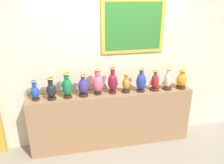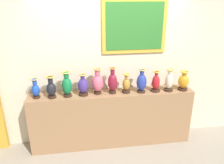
{
  "view_description": "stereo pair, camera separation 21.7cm",
  "coord_description": "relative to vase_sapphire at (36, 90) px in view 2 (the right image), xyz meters",
  "views": [
    {
      "loc": [
        -0.7,
        -3.32,
        2.49
      ],
      "look_at": [
        0.0,
        0.0,
        1.17
      ],
      "focal_mm": 35.82,
      "sensor_mm": 36.0,
      "label": 1
    },
    {
      "loc": [
        -0.49,
        -3.36,
        2.49
      ],
      "look_at": [
        0.0,
        0.0,
        1.17
      ],
      "focal_mm": 35.82,
      "sensor_mm": 36.0,
      "label": 2
    }
  ],
  "objects": [
    {
      "name": "vase_sapphire",
      "position": [
        0.0,
        0.0,
        0.0
      ],
      "size": [
        0.13,
        0.13,
        0.32
      ],
      "color": "#382319",
      "rests_on": "display_shelf"
    },
    {
      "name": "vase_ochre",
      "position": [
        1.44,
        -0.0,
        0.0
      ],
      "size": [
        0.13,
        0.13,
        0.33
      ],
      "color": "#382319",
      "rests_on": "display_shelf"
    },
    {
      "name": "vase_cobalt",
      "position": [
        1.69,
        -0.02,
        0.04
      ],
      "size": [
        0.16,
        0.16,
        0.4
      ],
      "color": "#382319",
      "rests_on": "display_shelf"
    },
    {
      "name": "back_wall",
      "position": [
        1.22,
        0.27,
        0.32
      ],
      "size": [
        5.26,
        0.14,
        2.85
      ],
      "color": "beige",
      "rests_on": "ground_plane"
    },
    {
      "name": "vase_onyx",
      "position": [
        0.24,
        -0.04,
        0.02
      ],
      "size": [
        0.15,
        0.15,
        0.36
      ],
      "color": "#382319",
      "rests_on": "display_shelf"
    },
    {
      "name": "vase_emerald",
      "position": [
        0.48,
        -0.02,
        0.05
      ],
      "size": [
        0.16,
        0.16,
        0.41
      ],
      "color": "#382319",
      "rests_on": "display_shelf"
    },
    {
      "name": "display_shelf",
      "position": [
        1.21,
        0.02,
        -0.63
      ],
      "size": [
        2.74,
        0.38,
        0.98
      ],
      "primitive_type": "cube",
      "color": "#99704C",
      "rests_on": "ground_plane"
    },
    {
      "name": "vase_indigo",
      "position": [
        0.74,
        -0.01,
        0.02
      ],
      "size": [
        0.17,
        0.17,
        0.36
      ],
      "color": "#382319",
      "rests_on": "display_shelf"
    },
    {
      "name": "vase_crimson",
      "position": [
        1.94,
        -0.02,
        0.01
      ],
      "size": [
        0.16,
        0.16,
        0.35
      ],
      "color": "#382319",
      "rests_on": "display_shelf"
    },
    {
      "name": "vase_burgundy",
      "position": [
        1.21,
        0.0,
        0.06
      ],
      "size": [
        0.15,
        0.15,
        0.44
      ],
      "color": "#382319",
      "rests_on": "display_shelf"
    },
    {
      "name": "vase_amber",
      "position": [
        2.42,
        -0.04,
        0.02
      ],
      "size": [
        0.17,
        0.17,
        0.34
      ],
      "color": "#382319",
      "rests_on": "display_shelf"
    },
    {
      "name": "vase_ivory",
      "position": [
        2.16,
        -0.03,
        0.03
      ],
      "size": [
        0.15,
        0.15,
        0.38
      ],
      "color": "#382319",
      "rests_on": "display_shelf"
    },
    {
      "name": "vase_rose",
      "position": [
        0.97,
        0.02,
        0.05
      ],
      "size": [
        0.19,
        0.19,
        0.43
      ],
      "color": "#382319",
      "rests_on": "display_shelf"
    },
    {
      "name": "ground_plane",
      "position": [
        1.21,
        0.02,
        -1.12
      ],
      "size": [
        11.26,
        11.26,
        0.0
      ],
      "primitive_type": "plane",
      "color": "gray"
    }
  ]
}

